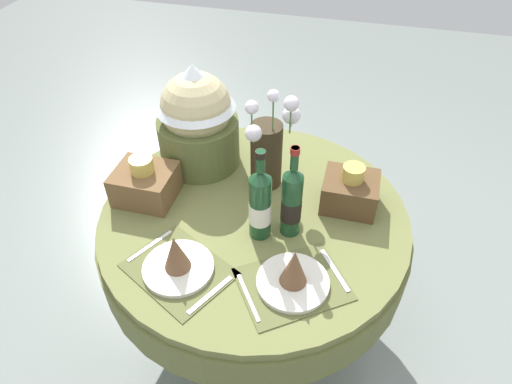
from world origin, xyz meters
TOP-DOWN VIEW (x-y plane):
  - ground at (0.00, 0.00)m, footprint 8.00×8.00m
  - dining_table at (0.00, 0.00)m, footprint 1.21×1.21m
  - place_setting_left at (-0.18, -0.33)m, footprint 0.42×0.39m
  - place_setting_right at (0.21, -0.30)m, footprint 0.43×0.41m
  - flower_vase at (0.00, 0.18)m, footprint 0.20×0.21m
  - wine_bottle_left at (0.15, -0.06)m, footprint 0.07×0.07m
  - wine_bottle_centre at (0.05, -0.10)m, footprint 0.08×0.08m
  - gift_tub_back_left at (-0.31, 0.26)m, footprint 0.34×0.34m
  - woven_basket_side_left at (-0.43, -0.02)m, footprint 0.23×0.20m
  - woven_basket_side_right at (0.34, 0.14)m, footprint 0.21×0.18m

SIDE VIEW (x-z plane):
  - ground at x=0.00m, z-range 0.00..0.00m
  - dining_table at x=0.00m, z-range 0.23..0.96m
  - place_setting_left at x=-0.18m, z-range 0.70..0.86m
  - place_setting_right at x=0.21m, z-range 0.70..0.86m
  - woven_basket_side_right at x=0.34m, z-range 0.71..0.89m
  - woven_basket_side_left at x=-0.43m, z-range 0.71..0.89m
  - wine_bottle_centre at x=0.05m, z-range 0.69..1.06m
  - wine_bottle_left at x=0.15m, z-range 0.69..1.06m
  - flower_vase at x=0.00m, z-range 0.68..1.12m
  - gift_tub_back_left at x=-0.31m, z-range 0.74..1.19m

